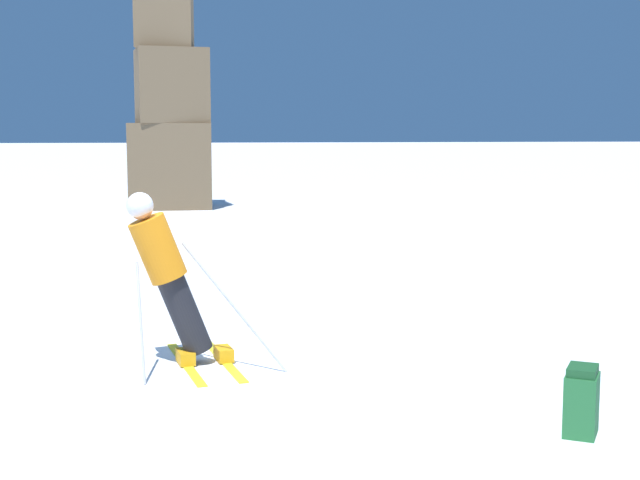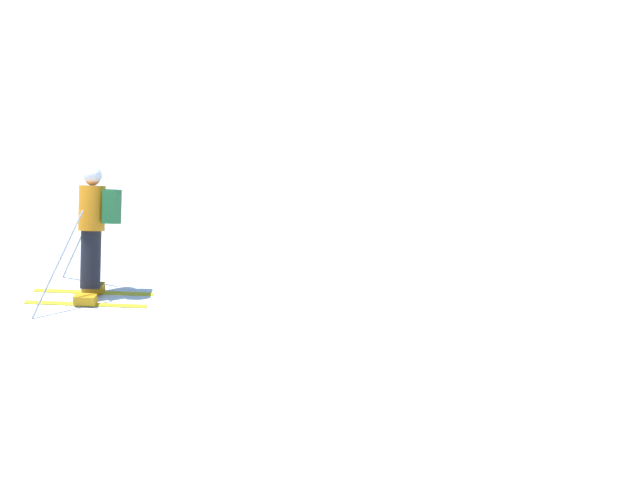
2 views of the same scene
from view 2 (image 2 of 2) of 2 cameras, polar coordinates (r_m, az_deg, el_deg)
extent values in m
plane|color=white|center=(13.98, -12.45, -3.33)|extent=(300.00, 300.00, 0.00)
cube|color=yellow|center=(14.25, -11.98, -2.75)|extent=(0.35, 1.58, 0.01)
cube|color=yellow|center=(13.94, -12.39, -3.37)|extent=(0.35, 1.58, 0.01)
cube|color=orange|center=(14.23, -12.00, -2.51)|extent=(0.18, 0.30, 0.12)
cube|color=orange|center=(13.92, -12.41, -3.12)|extent=(0.18, 0.30, 0.12)
cylinder|color=black|center=(14.07, -12.13, -1.03)|extent=(0.54, 0.34, 0.79)
cylinder|color=orange|center=(14.05, -12.07, 1.67)|extent=(0.57, 0.42, 0.66)
sphere|color=tan|center=(14.05, -12.03, 3.28)|extent=(0.30, 0.25, 0.27)
sphere|color=silver|center=(14.05, -12.03, 3.39)|extent=(0.35, 0.29, 0.31)
cube|color=#236633|center=(13.98, -11.05, 1.76)|extent=(0.44, 0.25, 0.51)
cylinder|color=#B7B7BC|center=(14.53, -12.80, -0.23)|extent=(0.09, 0.52, 1.00)
cylinder|color=#B7B7BC|center=(13.77, -13.81, -1.25)|extent=(0.92, 0.39, 1.16)
camera|label=1|loc=(18.64, -35.77, 6.44)|focal=50.00mm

